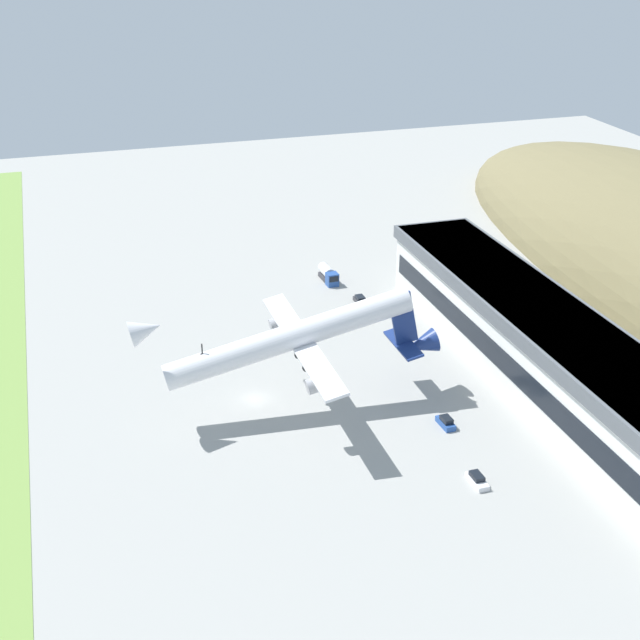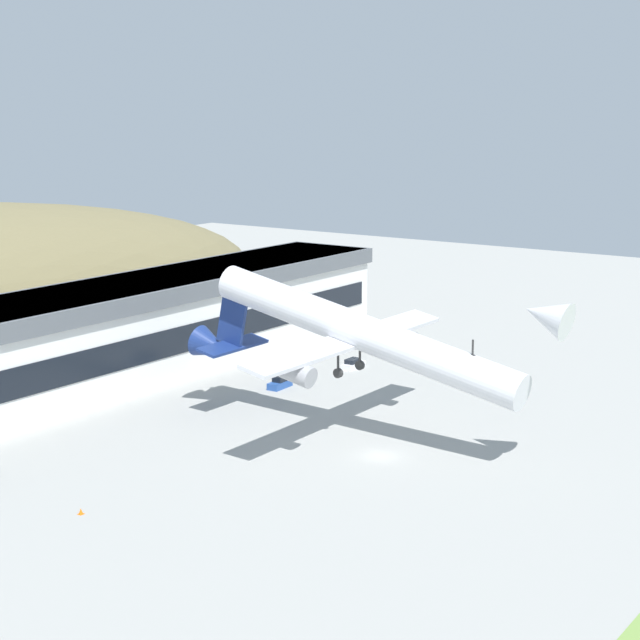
% 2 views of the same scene
% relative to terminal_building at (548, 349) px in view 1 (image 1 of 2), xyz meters
% --- Properties ---
extents(ground_plane, '(331.34, 331.34, 0.00)m').
position_rel_terminal_building_xyz_m(ground_plane, '(-10.96, -45.91, -7.55)').
color(ground_plane, '#9E9E99').
extents(terminal_building, '(95.32, 15.99, 13.30)m').
position_rel_terminal_building_xyz_m(terminal_building, '(0.00, 0.00, 0.00)').
color(terminal_building, white).
rests_on(terminal_building, ground_plane).
extents(cargo_airplane, '(35.48, 48.81, 13.75)m').
position_rel_terminal_building_xyz_m(cargo_airplane, '(-6.88, -40.06, 4.48)').
color(cargo_airplane, silver).
extents(service_car_0, '(3.92, 1.84, 1.63)m').
position_rel_terminal_building_xyz_m(service_car_0, '(5.53, -19.99, -6.87)').
color(service_car_0, '#264C99').
rests_on(service_car_0, ground_plane).
extents(service_car_1, '(4.26, 1.74, 1.40)m').
position_rel_terminal_building_xyz_m(service_car_1, '(20.30, -22.04, -6.97)').
color(service_car_1, silver).
rests_on(service_car_1, ground_plane).
extents(service_car_2, '(4.15, 1.85, 1.41)m').
position_rel_terminal_building_xyz_m(service_car_2, '(-41.53, -17.06, -6.96)').
color(service_car_2, '#333338').
rests_on(service_car_2, ground_plane).
extents(fuel_truck, '(7.18, 2.54, 3.13)m').
position_rel_terminal_building_xyz_m(fuel_truck, '(-54.01, -19.79, -6.04)').
color(fuel_truck, '#264C99').
rests_on(fuel_truck, ground_plane).
extents(traffic_cone_0, '(0.52, 0.52, 0.58)m').
position_rel_terminal_building_xyz_m(traffic_cone_0, '(-40.92, -31.89, -7.27)').
color(traffic_cone_0, orange).
rests_on(traffic_cone_0, ground_plane).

